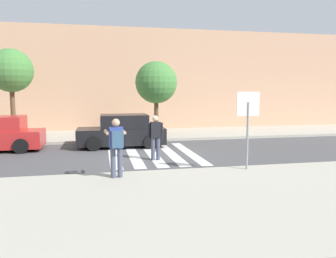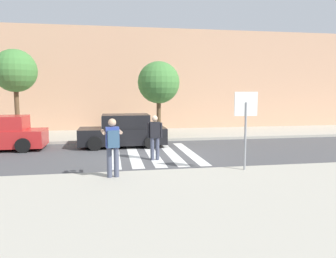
{
  "view_description": "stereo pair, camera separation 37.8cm",
  "coord_description": "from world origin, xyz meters",
  "px_view_note": "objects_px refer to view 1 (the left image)",
  "views": [
    {
      "loc": [
        -2.09,
        -13.31,
        2.64
      ],
      "look_at": [
        0.6,
        -0.2,
        1.1
      ],
      "focal_mm": 35.0,
      "sensor_mm": 36.0,
      "label": 1
    },
    {
      "loc": [
        -1.72,
        -13.38,
        2.64
      ],
      "look_at": [
        0.6,
        -0.2,
        1.1
      ],
      "focal_mm": 35.0,
      "sensor_mm": 36.0,
      "label": 2
    }
  ],
  "objects_px": {
    "parked_car_black": "(122,132)",
    "pedestrian_crossing": "(155,135)",
    "stop_sign": "(248,113)",
    "photographer_with_backpack": "(116,143)",
    "street_tree_center": "(156,83)",
    "street_tree_west": "(11,71)"
  },
  "relations": [
    {
      "from": "stop_sign",
      "to": "pedestrian_crossing",
      "type": "distance_m",
      "value": 3.78
    },
    {
      "from": "photographer_with_backpack",
      "to": "pedestrian_crossing",
      "type": "height_order",
      "value": "photographer_with_backpack"
    },
    {
      "from": "street_tree_center",
      "to": "photographer_with_backpack",
      "type": "bearing_deg",
      "value": -107.07
    },
    {
      "from": "street_tree_west",
      "to": "stop_sign",
      "type": "bearing_deg",
      "value": -43.81
    },
    {
      "from": "pedestrian_crossing",
      "to": "street_tree_center",
      "type": "distance_m",
      "value": 6.1
    },
    {
      "from": "photographer_with_backpack",
      "to": "street_tree_center",
      "type": "xyz_separation_m",
      "value": [
        2.6,
        8.47,
        1.94
      ]
    },
    {
      "from": "stop_sign",
      "to": "parked_car_black",
      "type": "bearing_deg",
      "value": 121.19
    },
    {
      "from": "street_tree_west",
      "to": "pedestrian_crossing",
      "type": "bearing_deg",
      "value": -42.98
    },
    {
      "from": "street_tree_center",
      "to": "pedestrian_crossing",
      "type": "bearing_deg",
      "value": -99.91
    },
    {
      "from": "parked_car_black",
      "to": "street_tree_west",
      "type": "height_order",
      "value": "street_tree_west"
    },
    {
      "from": "pedestrian_crossing",
      "to": "street_tree_center",
      "type": "xyz_separation_m",
      "value": [
        0.98,
        5.62,
        2.14
      ]
    },
    {
      "from": "street_tree_west",
      "to": "street_tree_center",
      "type": "height_order",
      "value": "street_tree_west"
    },
    {
      "from": "photographer_with_backpack",
      "to": "street_tree_center",
      "type": "distance_m",
      "value": 9.07
    },
    {
      "from": "pedestrian_crossing",
      "to": "parked_car_black",
      "type": "height_order",
      "value": "pedestrian_crossing"
    },
    {
      "from": "photographer_with_backpack",
      "to": "street_tree_center",
      "type": "height_order",
      "value": "street_tree_center"
    },
    {
      "from": "stop_sign",
      "to": "photographer_with_backpack",
      "type": "height_order",
      "value": "stop_sign"
    },
    {
      "from": "photographer_with_backpack",
      "to": "parked_car_black",
      "type": "bearing_deg",
      "value": 84.88
    },
    {
      "from": "street_tree_west",
      "to": "parked_car_black",
      "type": "bearing_deg",
      "value": -26.67
    },
    {
      "from": "stop_sign",
      "to": "street_tree_center",
      "type": "height_order",
      "value": "street_tree_center"
    },
    {
      "from": "parked_car_black",
      "to": "pedestrian_crossing",
      "type": "bearing_deg",
      "value": -72.34
    },
    {
      "from": "pedestrian_crossing",
      "to": "parked_car_black",
      "type": "bearing_deg",
      "value": 107.66
    },
    {
      "from": "street_tree_center",
      "to": "stop_sign",
      "type": "bearing_deg",
      "value": -79.27
    }
  ]
}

